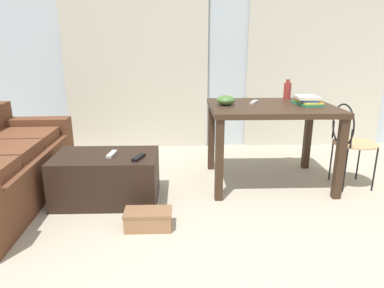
{
  "coord_description": "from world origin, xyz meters",
  "views": [
    {
      "loc": [
        -0.61,
        -1.59,
        1.36
      ],
      "look_at": [
        -0.51,
        1.53,
        0.44
      ],
      "focal_mm": 31.75,
      "sensor_mm": 36.0,
      "label": 1
    }
  ],
  "objects_px": {
    "bowl": "(226,100)",
    "tv_remote_on_table": "(254,102)",
    "coffee_table": "(107,177)",
    "bottle_near": "(287,90)",
    "book_stack": "(307,101)",
    "shoebox": "(148,219)",
    "wire_chair": "(349,136)",
    "tv_remote_primary": "(139,157)",
    "tv_remote_secondary": "(112,154)",
    "craft_table": "(271,116)"
  },
  "relations": [
    {
      "from": "bowl",
      "to": "tv_remote_on_table",
      "type": "xyz_separation_m",
      "value": [
        0.3,
        0.11,
        -0.04
      ]
    },
    {
      "from": "coffee_table",
      "to": "bottle_near",
      "type": "distance_m",
      "value": 2.07
    },
    {
      "from": "book_stack",
      "to": "tv_remote_on_table",
      "type": "relative_size",
      "value": 1.77
    },
    {
      "from": "bowl",
      "to": "book_stack",
      "type": "bearing_deg",
      "value": -0.44
    },
    {
      "from": "coffee_table",
      "to": "shoebox",
      "type": "bearing_deg",
      "value": -51.53
    },
    {
      "from": "bottle_near",
      "to": "shoebox",
      "type": "relative_size",
      "value": 0.57
    },
    {
      "from": "bowl",
      "to": "tv_remote_on_table",
      "type": "height_order",
      "value": "bowl"
    },
    {
      "from": "bottle_near",
      "to": "book_stack",
      "type": "relative_size",
      "value": 0.65
    },
    {
      "from": "wire_chair",
      "to": "tv_remote_primary",
      "type": "distance_m",
      "value": 2.01
    },
    {
      "from": "shoebox",
      "to": "bowl",
      "type": "bearing_deg",
      "value": 52.33
    },
    {
      "from": "tv_remote_on_table",
      "to": "tv_remote_primary",
      "type": "bearing_deg",
      "value": -123.59
    },
    {
      "from": "tv_remote_primary",
      "to": "shoebox",
      "type": "bearing_deg",
      "value": -56.65
    },
    {
      "from": "tv_remote_secondary",
      "to": "craft_table",
      "type": "bearing_deg",
      "value": 21.18
    },
    {
      "from": "book_stack",
      "to": "bowl",
      "type": "bearing_deg",
      "value": 179.56
    },
    {
      "from": "tv_remote_on_table",
      "to": "tv_remote_secondary",
      "type": "relative_size",
      "value": 0.98
    },
    {
      "from": "tv_remote_on_table",
      "to": "book_stack",
      "type": "bearing_deg",
      "value": 14.27
    },
    {
      "from": "coffee_table",
      "to": "shoebox",
      "type": "height_order",
      "value": "coffee_table"
    },
    {
      "from": "coffee_table",
      "to": "shoebox",
      "type": "distance_m",
      "value": 0.67
    },
    {
      "from": "bowl",
      "to": "tv_remote_secondary",
      "type": "distance_m",
      "value": 1.18
    },
    {
      "from": "bottle_near",
      "to": "shoebox",
      "type": "distance_m",
      "value": 2.05
    },
    {
      "from": "wire_chair",
      "to": "book_stack",
      "type": "bearing_deg",
      "value": 162.89
    },
    {
      "from": "bottle_near",
      "to": "wire_chair",
      "type": "bearing_deg",
      "value": -46.61
    },
    {
      "from": "shoebox",
      "to": "book_stack",
      "type": "bearing_deg",
      "value": 30.89
    },
    {
      "from": "shoebox",
      "to": "tv_remote_primary",
      "type": "bearing_deg",
      "value": 104.65
    },
    {
      "from": "tv_remote_on_table",
      "to": "tv_remote_primary",
      "type": "distance_m",
      "value": 1.3
    },
    {
      "from": "bowl",
      "to": "tv_remote_primary",
      "type": "height_order",
      "value": "bowl"
    },
    {
      "from": "bowl",
      "to": "coffee_table",
      "type": "bearing_deg",
      "value": -161.25
    },
    {
      "from": "tv_remote_primary",
      "to": "shoebox",
      "type": "xyz_separation_m",
      "value": [
        0.11,
        -0.4,
        -0.36
      ]
    },
    {
      "from": "craft_table",
      "to": "tv_remote_on_table",
      "type": "height_order",
      "value": "tv_remote_on_table"
    },
    {
      "from": "craft_table",
      "to": "book_stack",
      "type": "distance_m",
      "value": 0.38
    },
    {
      "from": "bottle_near",
      "to": "coffee_table",
      "type": "bearing_deg",
      "value": -157.45
    },
    {
      "from": "coffee_table",
      "to": "craft_table",
      "type": "bearing_deg",
      "value": 13.41
    },
    {
      "from": "shoebox",
      "to": "tv_remote_on_table",
      "type": "bearing_deg",
      "value": 45.46
    },
    {
      "from": "coffee_table",
      "to": "wire_chair",
      "type": "xyz_separation_m",
      "value": [
        2.28,
        0.25,
        0.3
      ]
    },
    {
      "from": "tv_remote_primary",
      "to": "wire_chair",
      "type": "bearing_deg",
      "value": 29.01
    },
    {
      "from": "craft_table",
      "to": "book_stack",
      "type": "height_order",
      "value": "book_stack"
    },
    {
      "from": "craft_table",
      "to": "bottle_near",
      "type": "bearing_deg",
      "value": 55.39
    },
    {
      "from": "tv_remote_on_table",
      "to": "bowl",
      "type": "bearing_deg",
      "value": -131.86
    },
    {
      "from": "coffee_table",
      "to": "tv_remote_on_table",
      "type": "distance_m",
      "value": 1.59
    },
    {
      "from": "bowl",
      "to": "bottle_near",
      "type": "bearing_deg",
      "value": 28.05
    },
    {
      "from": "shoebox",
      "to": "craft_table",
      "type": "bearing_deg",
      "value": 38.04
    },
    {
      "from": "wire_chair",
      "to": "tv_remote_secondary",
      "type": "bearing_deg",
      "value": -173.45
    },
    {
      "from": "shoebox",
      "to": "bottle_near",
      "type": "bearing_deg",
      "value": 42.26
    },
    {
      "from": "shoebox",
      "to": "wire_chair",
      "type": "bearing_deg",
      "value": 22.18
    },
    {
      "from": "bottle_near",
      "to": "bowl",
      "type": "xyz_separation_m",
      "value": [
        -0.71,
        -0.38,
        -0.04
      ]
    },
    {
      "from": "wire_chair",
      "to": "tv_remote_secondary",
      "type": "height_order",
      "value": "wire_chair"
    },
    {
      "from": "tv_remote_on_table",
      "to": "tv_remote_primary",
      "type": "height_order",
      "value": "tv_remote_on_table"
    },
    {
      "from": "tv_remote_on_table",
      "to": "wire_chair",
      "type": "bearing_deg",
      "value": 12.61
    },
    {
      "from": "bowl",
      "to": "tv_remote_secondary",
      "type": "xyz_separation_m",
      "value": [
        -1.04,
        -0.38,
        -0.41
      ]
    },
    {
      "from": "book_stack",
      "to": "tv_remote_secondary",
      "type": "relative_size",
      "value": 1.74
    }
  ]
}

